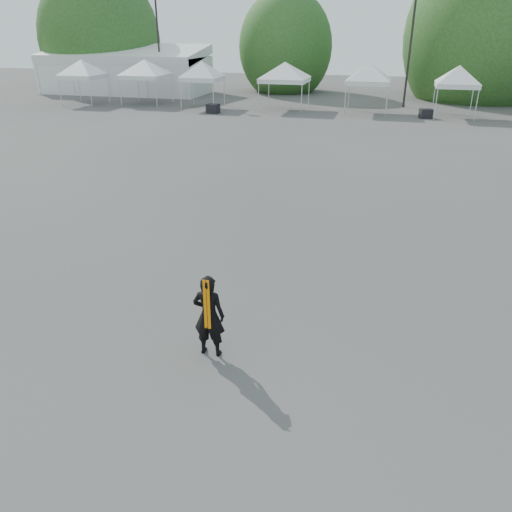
# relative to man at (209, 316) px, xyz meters

# --- Properties ---
(ground) EXTENTS (120.00, 120.00, 0.00)m
(ground) POSITION_rel_man_xyz_m (0.58, 1.99, -0.80)
(ground) COLOR #474442
(ground) RESTS_ON ground
(marquee) EXTENTS (15.00, 6.25, 4.23)m
(marquee) POSITION_rel_man_xyz_m (-21.42, 36.99, 1.17)
(marquee) COLOR white
(marquee) RESTS_ON ground
(light_pole_west) EXTENTS (0.60, 0.25, 10.30)m
(light_pole_west) POSITION_rel_man_xyz_m (-17.42, 35.99, 4.97)
(light_pole_west) COLOR black
(light_pole_west) RESTS_ON ground
(light_pole_east) EXTENTS (0.60, 0.25, 9.80)m
(light_pole_east) POSITION_rel_man_xyz_m (3.58, 33.99, 4.71)
(light_pole_east) COLOR black
(light_pole_east) RESTS_ON ground
(tree_far_w) EXTENTS (4.80, 4.80, 7.30)m
(tree_far_w) POSITION_rel_man_xyz_m (-25.42, 39.99, 3.73)
(tree_far_w) COLOR #382314
(tree_far_w) RESTS_ON ground
(tree_mid_w) EXTENTS (4.16, 4.16, 6.33)m
(tree_mid_w) POSITION_rel_man_xyz_m (-7.42, 41.99, 3.12)
(tree_mid_w) COLOR #382314
(tree_mid_w) RESTS_ON ground
(tree_mid_e) EXTENTS (5.12, 5.12, 7.79)m
(tree_mid_e) POSITION_rel_man_xyz_m (9.58, 40.99, 4.04)
(tree_mid_e) COLOR #382314
(tree_mid_e) RESTS_ON ground
(tent_a) EXTENTS (4.04, 4.04, 3.88)m
(tent_a) POSITION_rel_man_xyz_m (-21.00, 29.37, 2.25)
(tent_a) COLOR silver
(tent_a) RESTS_ON ground
(tent_b) EXTENTS (4.56, 4.56, 3.88)m
(tent_b) POSITION_rel_man_xyz_m (-16.26, 30.72, 2.25)
(tent_b) COLOR silver
(tent_b) RESTS_ON ground
(tent_c) EXTENTS (3.90, 3.90, 3.88)m
(tent_c) POSITION_rel_man_xyz_m (-11.21, 29.89, 2.25)
(tent_c) COLOR silver
(tent_c) RESTS_ON ground
(tent_d) EXTENTS (4.71, 4.71, 3.88)m
(tent_d) POSITION_rel_man_xyz_m (-5.05, 30.53, 2.25)
(tent_d) COLOR silver
(tent_d) RESTS_ON ground
(tent_e) EXTENTS (4.26, 4.26, 3.88)m
(tent_e) POSITION_rel_man_xyz_m (0.96, 30.55, 2.25)
(tent_e) COLOR silver
(tent_e) RESTS_ON ground
(tent_f) EXTENTS (3.81, 3.81, 3.88)m
(tent_f) POSITION_rel_man_xyz_m (6.78, 29.90, 2.25)
(tent_f) COLOR silver
(tent_f) RESTS_ON ground
(man) EXTENTS (0.59, 0.40, 1.60)m
(man) POSITION_rel_man_xyz_m (0.00, 0.00, 0.00)
(man) COLOR black
(man) RESTS_ON ground
(crate_west) EXTENTS (0.92, 0.77, 0.65)m
(crate_west) POSITION_rel_man_xyz_m (-9.54, 27.34, -0.48)
(crate_west) COLOR black
(crate_west) RESTS_ON ground
(crate_mid) EXTENTS (0.93, 0.81, 0.62)m
(crate_mid) POSITION_rel_man_xyz_m (5.01, 28.99, -0.50)
(crate_mid) COLOR black
(crate_mid) RESTS_ON ground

